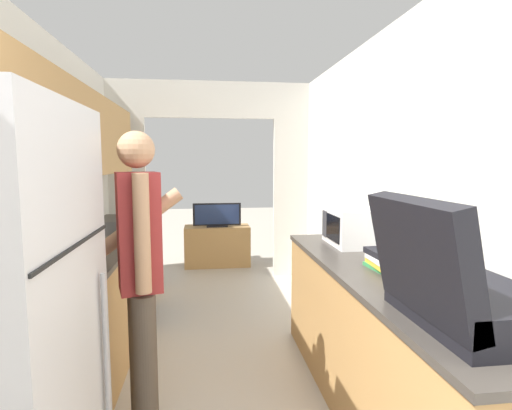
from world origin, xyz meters
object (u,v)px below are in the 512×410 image
object	(u,v)px
person	(140,278)
range_oven	(116,273)
suitcase	(455,289)
microwave	(355,226)
television	(217,215)
book_stack	(389,260)
tv_cabinet	(217,246)

from	to	relation	value
person	range_oven	bearing A→B (deg)	1.22
suitcase	microwave	distance (m)	1.50
suitcase	television	distance (m)	4.38
person	suitcase	world-z (taller)	person
book_stack	tv_cabinet	xyz separation A→B (m)	(-0.89, 3.57, -0.65)
television	microwave	bearing A→B (deg)	-71.16
person	suitcase	size ratio (longest dim) A/B	2.62
range_oven	tv_cabinet	world-z (taller)	range_oven
suitcase	tv_cabinet	xyz separation A→B (m)	(-0.79, 4.35, -0.74)
suitcase	television	world-z (taller)	suitcase
book_stack	television	distance (m)	3.64
suitcase	television	size ratio (longest dim) A/B	0.93
microwave	tv_cabinet	size ratio (longest dim) A/B	0.51
range_oven	suitcase	bearing A→B (deg)	-53.94
microwave	book_stack	distance (m)	0.72
range_oven	microwave	bearing A→B (deg)	-26.86
microwave	range_oven	bearing A→B (deg)	153.14
person	microwave	world-z (taller)	person
tv_cabinet	television	xyz separation A→B (m)	(0.00, -0.04, 0.45)
person	microwave	size ratio (longest dim) A/B	3.52
tv_cabinet	television	size ratio (longest dim) A/B	1.37
tv_cabinet	book_stack	bearing A→B (deg)	-75.93
suitcase	range_oven	bearing A→B (deg)	126.06
person	tv_cabinet	size ratio (longest dim) A/B	1.79
person	television	size ratio (longest dim) A/B	2.45
range_oven	microwave	size ratio (longest dim) A/B	2.15
suitcase	book_stack	bearing A→B (deg)	82.05
person	tv_cabinet	world-z (taller)	person
microwave	tv_cabinet	bearing A→B (deg)	108.58
person	book_stack	bearing A→B (deg)	-103.34
person	television	world-z (taller)	person
range_oven	person	world-z (taller)	person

